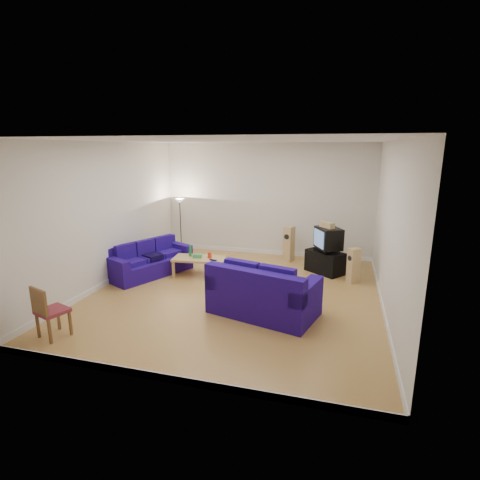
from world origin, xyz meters
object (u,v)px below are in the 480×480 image
(sofa_three_seat, at_px, (148,263))
(coffee_table, at_px, (199,260))
(tv_stand, at_px, (325,262))
(television, at_px, (328,238))
(sofa_loveseat, at_px, (262,296))

(sofa_three_seat, bearing_deg, coffee_table, 125.56)
(sofa_three_seat, xyz_separation_m, coffee_table, (1.26, 0.24, 0.11))
(coffee_table, distance_m, tv_stand, 3.13)
(sofa_three_seat, distance_m, television, 4.47)
(tv_stand, distance_m, television, 0.63)
(tv_stand, xyz_separation_m, television, (0.05, -0.05, 0.63))
(sofa_three_seat, relative_size, tv_stand, 2.44)
(coffee_table, bearing_deg, tv_stand, 19.21)
(sofa_three_seat, height_order, tv_stand, sofa_three_seat)
(coffee_table, height_order, television, television)
(sofa_loveseat, xyz_separation_m, coffee_table, (-1.95, 1.76, 0.03))
(sofa_loveseat, distance_m, coffee_table, 2.63)
(sofa_loveseat, distance_m, television, 2.98)
(tv_stand, bearing_deg, sofa_loveseat, -72.13)
(tv_stand, bearing_deg, coffee_table, -123.12)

